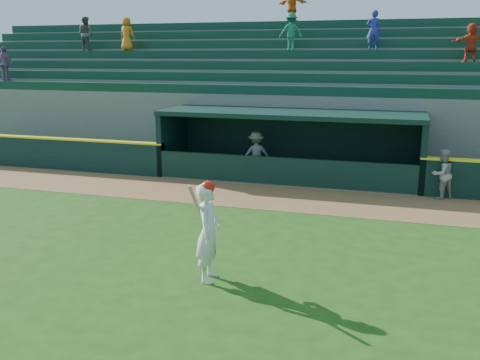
{
  "coord_description": "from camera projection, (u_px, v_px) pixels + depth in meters",
  "views": [
    {
      "loc": [
        3.95,
        -11.17,
        4.44
      ],
      "look_at": [
        0.0,
        1.6,
        1.3
      ],
      "focal_mm": 40.0,
      "sensor_mm": 36.0,
      "label": 1
    }
  ],
  "objects": [
    {
      "name": "stands",
      "position": [
        313.0,
        102.0,
        23.69
      ],
      "size": [
        34.5,
        6.25,
        7.51
      ],
      "color": "slate",
      "rests_on": "ground"
    },
    {
      "name": "warning_track",
      "position": [
        270.0,
        197.0,
        17.1
      ],
      "size": [
        40.0,
        3.0,
        0.01
      ],
      "primitive_type": "cube",
      "color": "brown",
      "rests_on": "ground"
    },
    {
      "name": "batter_at_plate",
      "position": [
        208.0,
        231.0,
        10.61
      ],
      "size": [
        0.55,
        0.87,
        2.07
      ],
      "color": "white",
      "rests_on": "ground"
    },
    {
      "name": "dugout_player_inside",
      "position": [
        256.0,
        154.0,
        19.86
      ],
      "size": [
        1.25,
        1.02,
        1.68
      ],
      "primitive_type": "imported",
      "rotation": [
        0.0,
        0.0,
        3.57
      ],
      "color": "#9C9C97",
      "rests_on": "ground"
    },
    {
      "name": "dugout",
      "position": [
        291.0,
        140.0,
        19.67
      ],
      "size": [
        9.4,
        2.8,
        2.46
      ],
      "color": "slate",
      "rests_on": "ground"
    },
    {
      "name": "ground",
      "position": [
        220.0,
        249.0,
        12.54
      ],
      "size": [
        120.0,
        120.0,
        0.0
      ],
      "primitive_type": "plane",
      "color": "#214B12",
      "rests_on": "ground"
    },
    {
      "name": "dugout_player_front",
      "position": [
        442.0,
        174.0,
        16.76
      ],
      "size": [
        0.97,
        0.95,
        1.58
      ],
      "primitive_type": "imported",
      "rotation": [
        0.0,
        0.0,
        3.83
      ],
      "color": "#9C9C97",
      "rests_on": "ground"
    }
  ]
}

